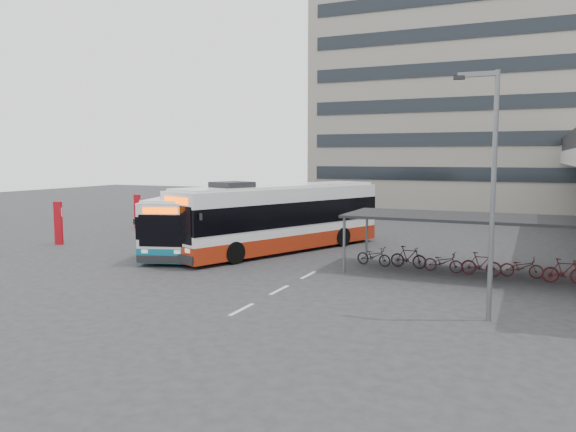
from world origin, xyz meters
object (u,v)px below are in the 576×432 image
at_px(bus_teal, 195,221).
at_px(pedestrian, 254,236).
at_px(bus_main, 280,218).
at_px(lamp_post, 490,180).

height_order(bus_teal, pedestrian, bus_teal).
height_order(bus_main, bus_teal, bus_main).
bearing_deg(bus_teal, pedestrian, -20.73).
height_order(bus_main, pedestrian, bus_main).
distance_m(bus_main, bus_teal, 4.83).
relative_size(bus_main, bus_teal, 1.15).
xyz_separation_m(bus_teal, lamp_post, (15.98, -8.13, 2.83)).
xyz_separation_m(bus_main, pedestrian, (-0.89, -1.36, -0.84)).
bearing_deg(lamp_post, pedestrian, 145.69).
relative_size(pedestrian, lamp_post, 0.25).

